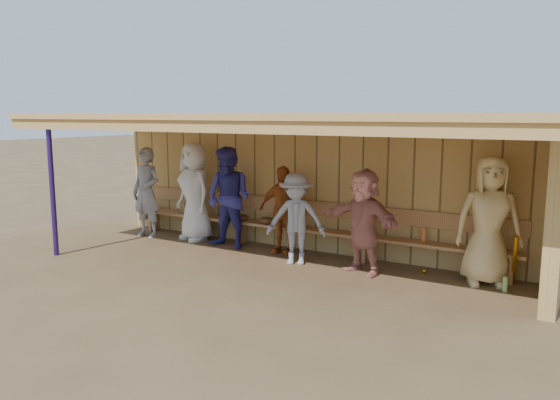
# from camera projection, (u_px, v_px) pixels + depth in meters

# --- Properties ---
(ground) EXTENTS (90.00, 90.00, 0.00)m
(ground) POSITION_uv_depth(u_px,v_px,m) (269.00, 265.00, 9.06)
(ground) COLOR brown
(ground) RESTS_ON ground
(player_a) EXTENTS (0.67, 0.45, 1.83)m
(player_a) POSITION_uv_depth(u_px,v_px,m) (146.00, 192.00, 11.04)
(player_a) COLOR gray
(player_a) RESTS_ON ground
(player_b) EXTENTS (1.10, 0.90, 1.94)m
(player_b) POSITION_uv_depth(u_px,v_px,m) (195.00, 192.00, 10.74)
(player_b) COLOR silver
(player_b) RESTS_ON ground
(player_c) EXTENTS (0.93, 0.73, 1.89)m
(player_c) POSITION_uv_depth(u_px,v_px,m) (229.00, 198.00, 10.10)
(player_c) COLOR navy
(player_c) RESTS_ON ground
(player_d) EXTENTS (0.95, 0.45, 1.58)m
(player_d) POSITION_uv_depth(u_px,v_px,m) (283.00, 210.00, 9.73)
(player_d) COLOR #A94D1B
(player_d) RESTS_ON ground
(player_e) EXTENTS (1.13, 0.88, 1.53)m
(player_e) POSITION_uv_depth(u_px,v_px,m) (296.00, 219.00, 9.04)
(player_e) COLOR #96989E
(player_e) RESTS_ON ground
(player_f) EXTENTS (1.61, 0.99, 1.66)m
(player_f) POSITION_uv_depth(u_px,v_px,m) (363.00, 221.00, 8.50)
(player_f) COLOR tan
(player_f) RESTS_ON ground
(player_h) EXTENTS (1.09, 0.92, 1.91)m
(player_h) POSITION_uv_depth(u_px,v_px,m) (489.00, 221.00, 7.91)
(player_h) COLOR #E3C57F
(player_h) RESTS_ON ground
(dugout_structure) EXTENTS (8.80, 3.20, 2.50)m
(dugout_structure) POSITION_uv_depth(u_px,v_px,m) (310.00, 161.00, 9.18)
(dugout_structure) COLOR tan
(dugout_structure) RESTS_ON ground
(bench) EXTENTS (7.60, 0.34, 0.93)m
(bench) POSITION_uv_depth(u_px,v_px,m) (302.00, 223.00, 9.92)
(bench) COLOR #B4814D
(bench) RESTS_ON ground
(dugout_equipment) EXTENTS (7.52, 0.62, 0.80)m
(dugout_equipment) POSITION_uv_depth(u_px,v_px,m) (256.00, 221.00, 10.28)
(dugout_equipment) COLOR orange
(dugout_equipment) RESTS_ON ground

